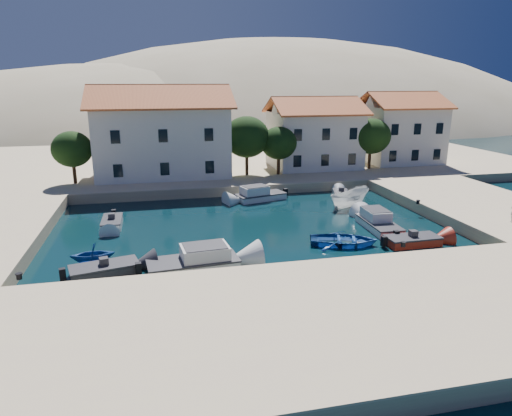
# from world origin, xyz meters

# --- Properties ---
(ground) EXTENTS (400.00, 400.00, 0.00)m
(ground) POSITION_xyz_m (0.00, 0.00, 0.00)
(ground) COLOR black
(ground) RESTS_ON ground
(quay_south) EXTENTS (52.00, 12.00, 1.00)m
(quay_south) POSITION_xyz_m (0.00, -6.00, 0.50)
(quay_south) COLOR beige
(quay_south) RESTS_ON ground
(quay_east) EXTENTS (11.00, 20.00, 1.00)m
(quay_east) POSITION_xyz_m (20.50, 10.00, 0.50)
(quay_east) COLOR beige
(quay_east) RESTS_ON ground
(quay_north) EXTENTS (80.00, 36.00, 1.00)m
(quay_north) POSITION_xyz_m (2.00, 38.00, 0.50)
(quay_north) COLOR beige
(quay_north) RESTS_ON ground
(hills) EXTENTS (254.00, 176.00, 99.00)m
(hills) POSITION_xyz_m (20.64, 123.62, -23.40)
(hills) COLOR tan
(hills) RESTS_ON ground
(building_left) EXTENTS (14.70, 9.45, 9.70)m
(building_left) POSITION_xyz_m (-6.00, 28.00, 5.94)
(building_left) COLOR white
(building_left) RESTS_ON quay_north
(building_mid) EXTENTS (10.50, 8.40, 8.30)m
(building_mid) POSITION_xyz_m (12.00, 29.00, 5.22)
(building_mid) COLOR white
(building_mid) RESTS_ON quay_north
(building_right) EXTENTS (9.45, 8.40, 8.80)m
(building_right) POSITION_xyz_m (24.00, 30.00, 5.47)
(building_right) COLOR white
(building_right) RESTS_ON quay_north
(trees) EXTENTS (37.30, 5.30, 6.45)m
(trees) POSITION_xyz_m (4.51, 25.46, 4.84)
(trees) COLOR #382314
(trees) RESTS_ON quay_north
(bollards) EXTENTS (29.36, 9.56, 0.30)m
(bollards) POSITION_xyz_m (2.80, 3.87, 1.15)
(bollards) COLOR black
(bollards) RESTS_ON ground
(motorboat_grey_sw) EXTENTS (4.22, 2.61, 1.25)m
(motorboat_grey_sw) POSITION_xyz_m (-10.25, 2.85, 0.29)
(motorboat_grey_sw) COLOR #302F34
(motorboat_grey_sw) RESTS_ON ground
(cabin_cruiser_south) EXTENTS (5.69, 2.83, 1.60)m
(cabin_cruiser_south) POSITION_xyz_m (-5.06, 2.53, 0.48)
(cabin_cruiser_south) COLOR silver
(cabin_cruiser_south) RESTS_ON ground
(rowboat_south) EXTENTS (5.48, 4.61, 0.97)m
(rowboat_south) POSITION_xyz_m (5.63, 4.52, 0.00)
(rowboat_south) COLOR #1B4D99
(rowboat_south) RESTS_ON ground
(motorboat_red_se) EXTENTS (3.81, 1.76, 1.25)m
(motorboat_red_se) POSITION_xyz_m (10.33, 3.44, 0.29)
(motorboat_red_se) COLOR maroon
(motorboat_red_se) RESTS_ON ground
(cabin_cruiser_east) EXTENTS (2.20, 4.98, 1.60)m
(cabin_cruiser_east) POSITION_xyz_m (9.69, 7.20, 0.48)
(cabin_cruiser_east) COLOR silver
(cabin_cruiser_east) RESTS_ON ground
(boat_east) EXTENTS (5.00, 3.66, 1.82)m
(boat_east) POSITION_xyz_m (10.15, 13.75, 0.00)
(boat_east) COLOR silver
(boat_east) RESTS_ON ground
(motorboat_white_ne) EXTENTS (2.24, 3.33, 1.25)m
(motorboat_white_ne) POSITION_xyz_m (10.75, 17.09, 0.30)
(motorboat_white_ne) COLOR silver
(motorboat_white_ne) RESTS_ON ground
(rowboat_west) EXTENTS (2.80, 2.45, 1.42)m
(rowboat_west) POSITION_xyz_m (-11.16, 5.00, 0.00)
(rowboat_west) COLOR #1B4D99
(rowboat_west) RESTS_ON ground
(motorboat_white_west) EXTENTS (1.51, 3.41, 1.25)m
(motorboat_white_west) POSITION_xyz_m (-10.54, 12.52, 0.30)
(motorboat_white_west) COLOR silver
(motorboat_white_west) RESTS_ON ground
(cabin_cruiser_north) EXTENTS (5.14, 3.21, 1.60)m
(cabin_cruiser_north) POSITION_xyz_m (2.84, 18.06, 0.48)
(cabin_cruiser_north) COLOR silver
(cabin_cruiser_north) RESTS_ON ground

